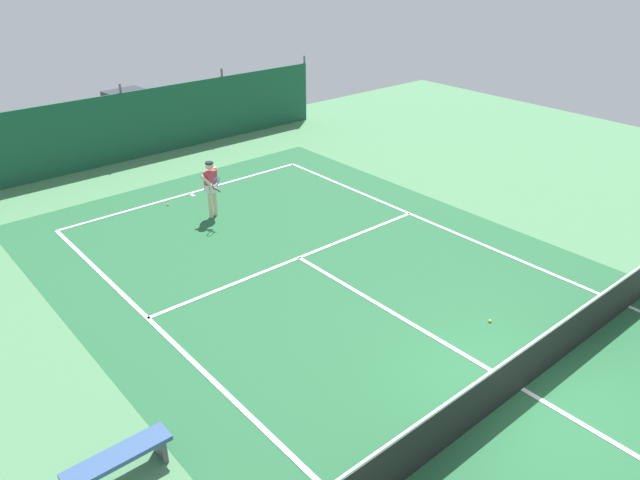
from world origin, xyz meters
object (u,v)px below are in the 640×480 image
(parked_car, at_px, (133,113))
(courtside_bench, at_px, (118,460))
(tennis_ball_midcourt, at_px, (490,321))
(tennis_player, at_px, (211,185))
(tennis_ball_near_player, at_px, (168,205))
(tennis_net, at_px, (526,366))

(parked_car, xyz_separation_m, courtside_bench, (-7.82, -16.18, -0.46))
(parked_car, bearing_deg, tennis_ball_midcourt, 82.93)
(tennis_player, distance_m, parked_car, 9.18)
(tennis_ball_near_player, height_order, tennis_ball_midcourt, same)
(tennis_net, bearing_deg, parked_car, 85.43)
(tennis_ball_near_player, height_order, courtside_bench, courtside_bench)
(parked_car, height_order, courtside_bench, parked_car)
(tennis_ball_near_player, relative_size, tennis_ball_midcourt, 1.00)
(tennis_player, bearing_deg, tennis_ball_midcourt, 81.32)
(tennis_player, height_order, courtside_bench, tennis_player)
(tennis_net, height_order, courtside_bench, tennis_net)
(tennis_net, relative_size, tennis_ball_midcourt, 153.33)
(tennis_ball_midcourt, relative_size, parked_car, 0.02)
(tennis_player, height_order, tennis_ball_near_player, tennis_player)
(tennis_net, relative_size, parked_car, 2.31)
(tennis_player, relative_size, tennis_ball_midcourt, 24.85)
(parked_car, bearing_deg, tennis_player, 72.19)
(tennis_ball_midcourt, bearing_deg, tennis_net, -129.05)
(tennis_player, distance_m, tennis_ball_near_player, 1.92)
(tennis_ball_midcourt, xyz_separation_m, parked_car, (0.21, 17.33, 0.81))
(tennis_ball_midcourt, height_order, courtside_bench, courtside_bench)
(tennis_ball_midcourt, bearing_deg, parked_car, 89.32)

